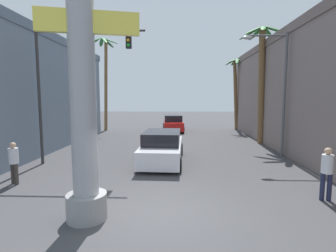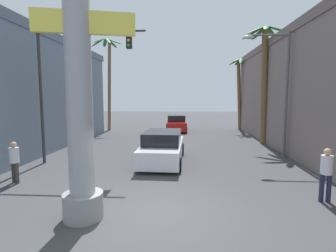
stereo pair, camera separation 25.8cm
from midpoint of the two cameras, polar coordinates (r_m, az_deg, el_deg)
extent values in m
plane|color=#424244|center=(17.48, 1.56, -4.48)|extent=(88.17, 88.17, 0.00)
cube|color=slate|center=(18.26, -32.24, 5.43)|extent=(6.11, 19.39, 6.60)
cylinder|color=#9E9EA3|center=(7.15, -17.99, 12.91)|extent=(0.66, 0.66, 8.22)
cylinder|color=gray|center=(7.66, -17.02, -16.24)|extent=(1.06, 1.06, 0.70)
cube|color=#F2E04C|center=(7.27, -16.70, 20.77)|extent=(2.47, 0.76, 0.56)
cylinder|color=#59595E|center=(15.57, 24.81, 5.99)|extent=(0.16, 0.16, 6.67)
cylinder|color=#59595E|center=(15.59, 21.64, 17.94)|extent=(2.07, 0.10, 0.10)
ellipsoid|color=beige|center=(15.30, 17.74, 17.93)|extent=(0.56, 0.28, 0.20)
cylinder|color=#333333|center=(14.12, -25.42, 5.46)|extent=(0.14, 0.14, 6.41)
cylinder|color=#333333|center=(13.42, -15.89, 19.18)|extent=(5.13, 0.10, 0.10)
cube|color=black|center=(12.86, -7.88, 17.89)|extent=(0.24, 0.24, 0.70)
sphere|color=red|center=(12.78, -8.02, 18.97)|extent=(0.14, 0.14, 0.14)
sphere|color=yellow|center=(12.74, -8.00, 18.00)|extent=(0.14, 0.14, 0.14)
sphere|color=green|center=(12.69, -7.99, 17.03)|extent=(0.14, 0.14, 0.14)
cylinder|color=black|center=(15.17, -3.35, -4.91)|extent=(0.24, 0.65, 0.64)
cylinder|color=black|center=(15.01, 3.52, -5.03)|extent=(0.24, 0.65, 0.64)
cylinder|color=black|center=(11.83, -5.86, -8.12)|extent=(0.24, 0.65, 0.64)
cylinder|color=black|center=(11.63, 3.01, -8.35)|extent=(0.24, 0.65, 0.64)
cube|color=silver|center=(13.32, -0.60, -5.41)|extent=(2.03, 5.00, 0.80)
cube|color=black|center=(13.20, -0.61, -2.43)|extent=(1.82, 2.77, 0.60)
cylinder|color=black|center=(27.04, 0.11, 0.00)|extent=(0.27, 0.65, 0.64)
cylinder|color=black|center=(27.11, 3.70, 0.00)|extent=(0.27, 0.65, 0.64)
cylinder|color=black|center=(24.06, 0.20, -0.78)|extent=(0.27, 0.65, 0.64)
cylinder|color=black|center=(24.14, 4.22, -0.77)|extent=(0.27, 0.65, 0.64)
cube|color=red|center=(25.55, 2.05, 0.17)|extent=(2.10, 4.40, 0.80)
cube|color=black|center=(25.48, 2.06, 1.74)|extent=(1.81, 2.47, 0.60)
cylinder|color=brown|center=(27.47, 15.49, 6.47)|extent=(0.71, 0.42, 6.97)
ellipsoid|color=#32732D|center=(27.64, 17.18, 13.42)|extent=(1.25, 0.41, 0.49)
ellipsoid|color=#25632D|center=(28.09, 16.40, 13.26)|extent=(1.01, 1.19, 0.59)
ellipsoid|color=#2F6D2D|center=(28.08, 15.25, 13.28)|extent=(0.67, 1.26, 0.61)
ellipsoid|color=#32702D|center=(27.64, 14.54, 13.36)|extent=(1.22, 0.79, 0.69)
ellipsoid|color=#2D5C2D|center=(27.06, 14.94, 13.64)|extent=(1.21, 1.02, 0.51)
ellipsoid|color=#245E2D|center=(26.89, 15.82, 13.49)|extent=(0.62, 1.20, 0.74)
ellipsoid|color=#25712D|center=(27.07, 16.80, 13.50)|extent=(0.94, 1.21, 0.62)
cylinder|color=brown|center=(26.79, -12.38, 8.61)|extent=(0.40, 0.83, 8.87)
ellipsoid|color=#1F772D|center=(27.28, -11.44, 17.63)|extent=(1.54, 0.47, 0.65)
ellipsoid|color=#255C2D|center=(27.94, -11.87, 17.22)|extent=(1.06, 1.42, 0.83)
ellipsoid|color=#21632D|center=(28.19, -13.30, 17.21)|extent=(0.92, 1.53, 0.65)
ellipsoid|color=#24612D|center=(27.65, -14.74, 17.20)|extent=(1.41, 0.38, 0.91)
ellipsoid|color=#245F2D|center=(26.92, -14.43, 17.64)|extent=(1.08, 1.44, 0.76)
ellipsoid|color=#2D682D|center=(26.68, -12.66, 17.72)|extent=(1.06, 1.41, 0.85)
cylinder|color=brown|center=(19.60, 20.58, 7.93)|extent=(0.56, 0.52, 7.94)
ellipsoid|color=#205E2D|center=(20.21, 23.41, 18.69)|extent=(1.67, 0.51, 0.60)
ellipsoid|color=#206B2D|center=(20.79, 21.90, 18.30)|extent=(1.32, 1.47, 0.69)
ellipsoid|color=#23692D|center=(20.70, 19.49, 18.47)|extent=(0.88, 1.66, 0.67)
ellipsoid|color=#325F2D|center=(20.13, 18.43, 18.69)|extent=(1.58, 0.95, 0.85)
ellipsoid|color=#2A712D|center=(19.47, 19.06, 19.19)|extent=(1.58, 1.04, 0.77)
ellipsoid|color=#30722D|center=(19.21, 20.92, 19.38)|extent=(0.83, 1.65, 0.70)
ellipsoid|color=#2F742D|center=(19.62, 23.19, 18.89)|extent=(1.34, 1.40, 0.81)
cylinder|color=#3F3833|center=(11.50, -29.48, -8.93)|extent=(0.14, 0.14, 0.79)
cylinder|color=#3F3833|center=(11.67, -30.02, -8.76)|extent=(0.14, 0.14, 0.79)
cylinder|color=silver|center=(11.44, -29.94, -5.52)|extent=(0.45, 0.45, 0.58)
sphere|color=tan|center=(11.37, -30.04, -3.54)|extent=(0.22, 0.22, 0.22)
cylinder|color=#1E233F|center=(9.77, 32.26, -11.41)|extent=(0.14, 0.14, 0.89)
cylinder|color=#1E233F|center=(9.71, 31.11, -11.45)|extent=(0.14, 0.14, 0.89)
cylinder|color=silver|center=(9.55, 31.94, -7.20)|extent=(0.40, 0.40, 0.59)
sphere|color=tan|center=(9.47, 32.08, -4.81)|extent=(0.22, 0.22, 0.22)
camera|label=1|loc=(0.13, -89.38, 0.07)|focal=28.00mm
camera|label=2|loc=(0.13, 90.62, -0.07)|focal=28.00mm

